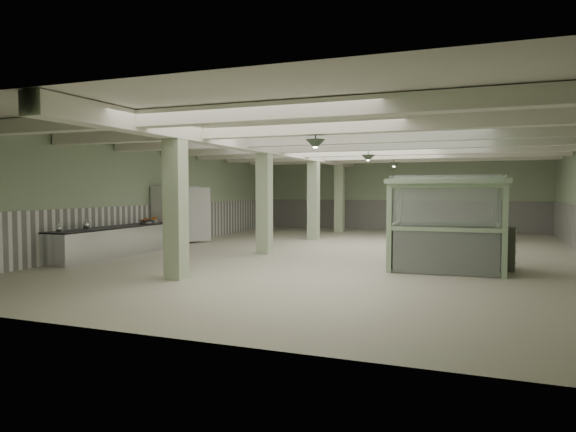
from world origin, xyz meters
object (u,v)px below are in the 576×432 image
(guard_booth, at_px, (446,207))
(prep_counter, at_px, (121,240))
(filing_cabinet, at_px, (508,249))
(walkin_cooler, at_px, (177,216))

(guard_booth, bearing_deg, prep_counter, -178.62)
(prep_counter, distance_m, filing_cabinet, 11.19)
(walkin_cooler, distance_m, filing_cabinet, 11.46)
(walkin_cooler, relative_size, guard_booth, 0.78)
(prep_counter, height_order, guard_booth, guard_booth)
(prep_counter, relative_size, guard_booth, 1.85)
(walkin_cooler, relative_size, filing_cabinet, 2.09)
(walkin_cooler, xyz_separation_m, guard_booth, (9.75, -2.54, 0.54))
(walkin_cooler, height_order, filing_cabinet, walkin_cooler)
(guard_booth, bearing_deg, filing_cabinet, 7.46)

